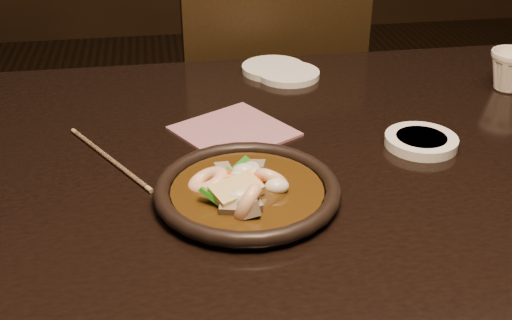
{
  "coord_description": "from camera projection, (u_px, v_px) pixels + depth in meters",
  "views": [
    {
      "loc": [
        -0.33,
        -0.8,
        1.21
      ],
      "look_at": [
        -0.21,
        -0.07,
        0.8
      ],
      "focal_mm": 45.0,
      "sensor_mm": 36.0,
      "label": 1
    }
  ],
  "objects": [
    {
      "name": "soy_dish",
      "position": [
        421.0,
        141.0,
        0.98
      ],
      "size": [
        0.11,
        0.11,
        0.02
      ],
      "primitive_type": "cylinder",
      "color": "white",
      "rests_on": "table"
    },
    {
      "name": "plate",
      "position": [
        247.0,
        191.0,
        0.85
      ],
      "size": [
        0.25,
        0.25,
        0.03
      ],
      "color": "black",
      "rests_on": "table"
    },
    {
      "name": "saucer_left",
      "position": [
        273.0,
        69.0,
        1.26
      ],
      "size": [
        0.12,
        0.12,
        0.01
      ],
      "primitive_type": "cylinder",
      "color": "white",
      "rests_on": "table"
    },
    {
      "name": "table",
      "position": [
        382.0,
        199.0,
        1.0
      ],
      "size": [
        1.6,
        0.9,
        0.75
      ],
      "color": "black",
      "rests_on": "floor"
    },
    {
      "name": "tea_cup",
      "position": [
        511.0,
        69.0,
        1.16
      ],
      "size": [
        0.08,
        0.08,
        0.08
      ],
      "primitive_type": "imported",
      "rotation": [
        0.0,
        0.0,
        -0.06
      ],
      "color": "white",
      "rests_on": "table"
    },
    {
      "name": "napkin",
      "position": [
        234.0,
        131.0,
        1.03
      ],
      "size": [
        0.22,
        0.22,
        0.0
      ],
      "primitive_type": "cube",
      "rotation": [
        0.0,
        0.0,
        0.52
      ],
      "color": "#9C606D",
      "rests_on": "table"
    },
    {
      "name": "saucer_right",
      "position": [
        288.0,
        74.0,
        1.23
      ],
      "size": [
        0.12,
        0.12,
        0.01
      ],
      "primitive_type": "cylinder",
      "color": "white",
      "rests_on": "table"
    },
    {
      "name": "chopsticks",
      "position": [
        109.0,
        158.0,
        0.94
      ],
      "size": [
        0.13,
        0.21,
        0.01
      ],
      "rotation": [
        0.0,
        0.0,
        0.53
      ],
      "color": "#A5815E",
      "rests_on": "table"
    },
    {
      "name": "stirfry",
      "position": [
        245.0,
        189.0,
        0.84
      ],
      "size": [
        0.14,
        0.16,
        0.06
      ],
      "color": "#331F09",
      "rests_on": "plate"
    },
    {
      "name": "chair",
      "position": [
        263.0,
        125.0,
        1.62
      ],
      "size": [
        0.46,
        0.46,
        0.92
      ],
      "rotation": [
        0.0,
        0.0,
        3.22
      ],
      "color": "black",
      "rests_on": "floor"
    }
  ]
}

